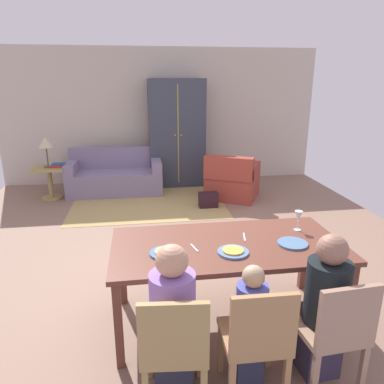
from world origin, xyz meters
TOP-DOWN VIEW (x-y plane):
  - ground_plane at (0.00, 0.51)m, footprint 6.46×6.23m
  - back_wall at (0.00, 3.68)m, footprint 6.46×0.10m
  - dining_table at (0.21, -1.26)m, footprint 1.94×0.96m
  - plate_near_man at (-0.32, -1.38)m, footprint 0.25×0.25m
  - pizza_near_man at (-0.32, -1.38)m, footprint 0.17×0.17m
  - plate_near_child at (0.21, -1.44)m, footprint 0.25×0.25m
  - pizza_near_child at (0.21, -1.44)m, footprint 0.17×0.17m
  - plate_near_woman at (0.74, -1.36)m, footprint 0.25×0.25m
  - wine_glass at (0.91, -1.08)m, footprint 0.07×0.07m
  - fork at (-0.08, -1.31)m, footprint 0.05×0.15m
  - knife at (0.38, -1.16)m, footprint 0.05×0.17m
  - dining_chair_man at (-0.33, -2.10)m, footprint 0.46×0.46m
  - person_man at (-0.32, -1.92)m, footprint 0.30×0.41m
  - dining_chair_child at (0.21, -2.10)m, footprint 0.43×0.43m
  - person_child at (0.21, -1.93)m, footprint 0.22×0.29m
  - dining_chair_woman at (0.75, -2.10)m, footprint 0.45×0.45m
  - person_woman at (0.74, -1.92)m, footprint 0.30×0.41m
  - area_rug at (-0.38, 2.05)m, footprint 2.60×1.80m
  - couch at (-0.96, 2.91)m, footprint 1.74×0.86m
  - armchair at (1.15, 2.21)m, footprint 1.15×1.16m
  - armoire at (0.27, 3.29)m, footprint 1.10×0.59m
  - side_table at (-2.11, 2.65)m, footprint 0.56×0.56m
  - table_lamp at (-2.11, 2.65)m, footprint 0.26×0.26m
  - book_lower at (-1.94, 2.64)m, footprint 0.22×0.16m
  - book_upper at (-1.94, 2.71)m, footprint 0.22×0.16m
  - handbag at (0.63, 1.75)m, footprint 0.32×0.16m

SIDE VIEW (x-z plane):
  - ground_plane at x=0.00m, z-range -0.02..0.00m
  - area_rug at x=-0.38m, z-range 0.00..0.01m
  - handbag at x=0.63m, z-range 0.00..0.26m
  - couch at x=-0.96m, z-range -0.11..0.71m
  - armchair at x=1.15m, z-range -0.09..0.73m
  - side_table at x=-2.11m, z-range 0.09..0.67m
  - person_child at x=0.21m, z-range -0.03..0.89m
  - dining_chair_man at x=-0.33m, z-range 0.06..0.93m
  - dining_chair_child at x=0.21m, z-range 0.06..0.93m
  - dining_chair_woman at x=0.75m, z-range 0.06..0.93m
  - person_man at x=-0.32m, z-range -0.04..1.07m
  - person_woman at x=0.74m, z-range -0.04..1.07m
  - book_lower at x=-1.94m, z-range 0.58..0.61m
  - book_upper at x=-1.94m, z-range 0.61..0.64m
  - dining_table at x=0.21m, z-range 0.31..1.07m
  - fork at x=-0.08m, z-range 0.76..0.77m
  - knife at x=0.38m, z-range 0.76..0.77m
  - plate_near_man at x=-0.32m, z-range 0.76..0.78m
  - plate_near_child at x=0.21m, z-range 0.76..0.78m
  - plate_near_woman at x=0.74m, z-range 0.76..0.78m
  - pizza_near_man at x=-0.32m, z-range 0.78..0.79m
  - pizza_near_child at x=0.21m, z-range 0.78..0.79m
  - wine_glass at x=0.91m, z-range 0.80..0.99m
  - table_lamp at x=-2.11m, z-range 0.74..1.28m
  - armoire at x=0.27m, z-range 0.00..2.10m
  - back_wall at x=0.00m, z-range 0.00..2.70m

